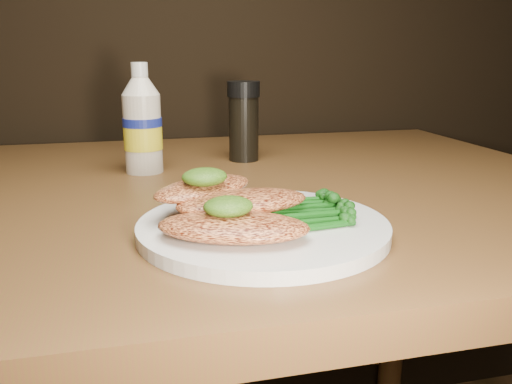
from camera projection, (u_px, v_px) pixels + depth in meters
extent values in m
cylinder|color=silver|center=(263.00, 227.00, 0.54)|extent=(0.25, 0.25, 0.01)
ellipsoid|color=#E48348|center=(233.00, 227.00, 0.48)|extent=(0.16, 0.12, 0.02)
ellipsoid|color=#E48348|center=(243.00, 202.00, 0.53)|extent=(0.14, 0.08, 0.02)
ellipsoid|color=#E48348|center=(203.00, 188.00, 0.56)|extent=(0.14, 0.12, 0.02)
ellipsoid|color=#143407|center=(228.00, 206.00, 0.49)|extent=(0.06, 0.05, 0.02)
ellipsoid|color=#143407|center=(204.00, 177.00, 0.54)|extent=(0.06, 0.06, 0.02)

